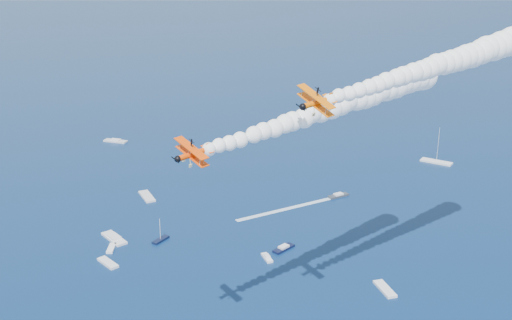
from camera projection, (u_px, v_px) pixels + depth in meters
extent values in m
cube|color=#323843|center=(338.00, 196.00, 224.41)|extent=(8.23, 5.18, 0.70)
cube|color=black|center=(161.00, 240.00, 191.05)|extent=(5.54, 5.99, 0.70)
cube|color=white|center=(267.00, 258.00, 180.12)|extent=(2.80, 5.81, 0.70)
cube|color=silver|center=(114.00, 238.00, 192.02)|extent=(8.67, 11.40, 0.70)
cube|color=white|center=(436.00, 162.00, 259.22)|extent=(12.39, 11.59, 0.70)
cube|color=white|center=(108.00, 263.00, 177.27)|extent=(6.63, 8.17, 0.70)
cube|color=silver|center=(116.00, 141.00, 286.46)|extent=(11.50, 8.35, 0.70)
cube|color=white|center=(385.00, 289.00, 163.89)|extent=(3.91, 8.97, 0.70)
cube|color=white|center=(111.00, 248.00, 185.76)|extent=(2.74, 6.21, 0.70)
cube|color=silver|center=(147.00, 196.00, 223.87)|extent=(6.48, 11.51, 0.70)
cube|color=black|center=(284.00, 248.00, 185.61)|extent=(7.55, 6.61, 0.70)
cube|color=white|center=(285.00, 209.00, 213.75)|extent=(36.15, 15.60, 0.04)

